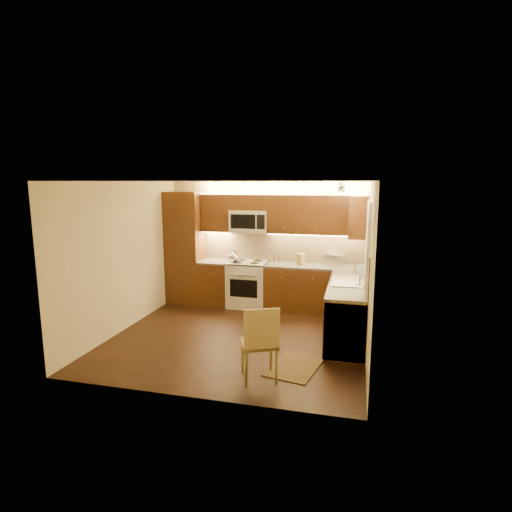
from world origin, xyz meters
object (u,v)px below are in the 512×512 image
(stove, at_px, (248,284))
(toaster_oven, at_px, (335,260))
(dining_chair, at_px, (259,342))
(sink, at_px, (348,277))
(knife_block, at_px, (301,259))
(microwave, at_px, (249,221))
(kettle, at_px, (234,256))
(soap_bottle, at_px, (364,270))

(stove, bearing_deg, toaster_oven, 5.83)
(dining_chair, bearing_deg, sink, 38.73)
(sink, distance_m, knife_block, 1.51)
(stove, xyz_separation_m, microwave, (0.00, 0.14, 1.26))
(dining_chair, bearing_deg, kettle, 90.24)
(stove, relative_size, toaster_oven, 2.61)
(microwave, bearing_deg, soap_bottle, -18.25)
(knife_block, bearing_deg, kettle, -151.02)
(stove, height_order, knife_block, knife_block)
(kettle, height_order, dining_chair, kettle)
(stove, relative_size, sink, 1.07)
(sink, distance_m, dining_chair, 2.21)
(kettle, bearing_deg, soap_bottle, 12.73)
(stove, relative_size, dining_chair, 0.93)
(sink, relative_size, soap_bottle, 4.44)
(toaster_oven, height_order, dining_chair, toaster_oven)
(toaster_oven, xyz_separation_m, dining_chair, (-0.74, -3.20, -0.51))
(sink, height_order, soap_bottle, soap_bottle)
(stove, height_order, soap_bottle, soap_bottle)
(soap_bottle, bearing_deg, dining_chair, -104.18)
(stove, distance_m, microwave, 1.27)
(kettle, bearing_deg, stove, 48.86)
(microwave, distance_m, dining_chair, 3.52)
(soap_bottle, relative_size, dining_chair, 0.20)
(sink, distance_m, kettle, 2.47)
(knife_block, height_order, dining_chair, knife_block)
(stove, distance_m, toaster_oven, 1.80)
(stove, relative_size, microwave, 1.21)
(kettle, xyz_separation_m, knife_block, (1.31, 0.18, -0.03))
(stove, bearing_deg, knife_block, 3.00)
(toaster_oven, distance_m, knife_block, 0.66)
(knife_block, xyz_separation_m, dining_chair, (-0.09, -3.08, -0.51))
(microwave, xyz_separation_m, sink, (2.00, -1.26, -0.74))
(stove, xyz_separation_m, toaster_oven, (1.70, 0.17, 0.55))
(kettle, bearing_deg, sink, -0.30)
(toaster_oven, bearing_deg, stove, -151.76)
(stove, height_order, dining_chair, dining_chair)
(dining_chair, bearing_deg, microwave, 84.35)
(knife_block, relative_size, soap_bottle, 1.14)
(kettle, xyz_separation_m, toaster_oven, (1.96, 0.30, -0.04))
(soap_bottle, height_order, dining_chair, soap_bottle)
(sink, xyz_separation_m, soap_bottle, (0.24, 0.52, 0.02))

